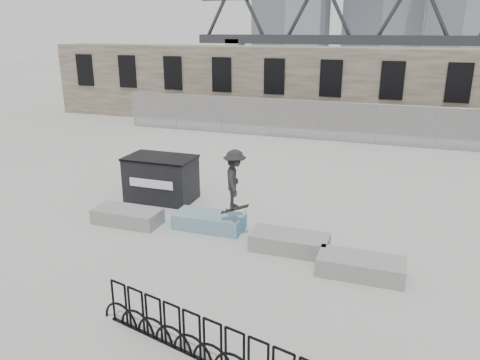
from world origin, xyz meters
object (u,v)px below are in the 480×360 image
object	(u,v)px
bike_rack	(202,340)
skateboarder	(235,180)
planter_center_right	(289,242)
planter_offset	(361,266)
dumpster	(161,178)
planter_center_left	(209,221)
planter_far_left	(127,216)

from	to	relation	value
bike_rack	skateboarder	world-z (taller)	skateboarder
planter_center_right	bike_rack	distance (m)	4.71
planter_offset	dumpster	xyz separation A→B (m)	(-6.84, 2.99, 0.51)
planter_center_left	dumpster	distance (m)	3.02
bike_rack	planter_center_left	bearing A→B (deg)	111.68
planter_center_right	skateboarder	distance (m)	2.20
planter_far_left	skateboarder	size ratio (longest dim) A/B	1.10
planter_center_left	planter_center_right	size ratio (longest dim) A/B	1.00
planter_offset	dumpster	distance (m)	7.48
planter_offset	skateboarder	xyz separation A→B (m)	(-3.54, 1.11, 1.40)
dumpster	bike_rack	bearing A→B (deg)	-57.17
planter_offset	planter_center_left	bearing A→B (deg)	163.50
planter_center_left	bike_rack	bearing A→B (deg)	-68.32
planter_center_left	planter_offset	bearing A→B (deg)	-16.50
planter_far_left	planter_center_right	xyz separation A→B (m)	(4.95, -0.14, 0.00)
planter_offset	skateboarder	bearing A→B (deg)	162.58
planter_center_right	skateboarder	bearing A→B (deg)	166.48
planter_far_left	dumpster	size ratio (longest dim) A/B	0.88
planter_offset	skateboarder	size ratio (longest dim) A/B	1.10
planter_center_right	dumpster	xyz separation A→B (m)	(-4.96, 2.28, 0.51)
planter_center_left	planter_offset	distance (m)	4.58
planter_far_left	bike_rack	bearing A→B (deg)	-46.77
planter_center_right	planter_far_left	bearing A→B (deg)	178.40
planter_center_left	planter_offset	world-z (taller)	same
dumpster	bike_rack	world-z (taller)	dumpster
planter_center_right	skateboarder	xyz separation A→B (m)	(-1.65, 0.40, 1.40)
planter_far_left	dumpster	bearing A→B (deg)	90.17
dumpster	skateboarder	size ratio (longest dim) A/B	1.25
planter_far_left	planter_center_left	distance (m)	2.48
planter_far_left	planter_offset	distance (m)	6.88
planter_far_left	bike_rack	xyz separation A→B (m)	(4.54, -4.83, 0.19)
planter_offset	dumpster	bearing A→B (deg)	156.36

